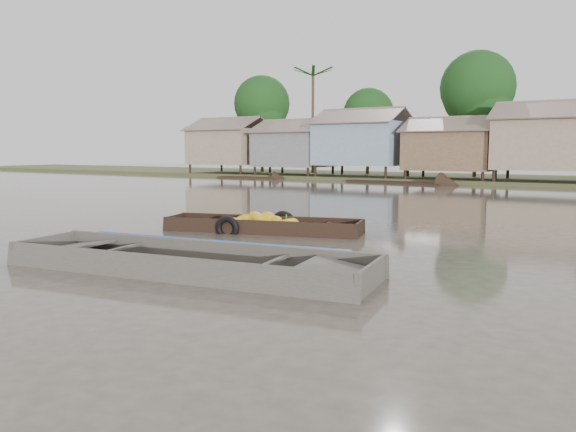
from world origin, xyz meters
The scene contains 4 objects.
ground centered at (0.00, 0.00, 0.00)m, with size 120.00×120.00×0.00m, color #463F36.
riverbank centered at (3.03, 31.86, 3.07)m, with size 120.00×12.47×10.22m.
banana_boat centered at (-1.87, 2.99, 0.15)m, with size 5.71×2.70×0.79m.
viewer_boat centered at (-0.13, -1.97, 0.06)m, with size 7.48×2.88×0.59m.
Camera 1 is at (6.87, -9.88, 2.29)m, focal length 35.00 mm.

